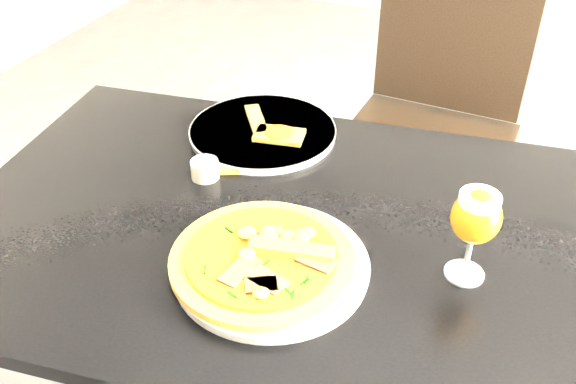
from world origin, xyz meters
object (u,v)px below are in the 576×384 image
at_px(dining_table, 283,259).
at_px(beer_glass, 476,218).
at_px(chair_far, 432,122).
at_px(pizza, 263,258).

xyz_separation_m(dining_table, beer_glass, (0.32, -0.02, 0.21)).
height_order(dining_table, chair_far, chair_far).
xyz_separation_m(chair_far, pizza, (-0.11, -0.95, 0.23)).
relative_size(dining_table, beer_glass, 7.86).
relative_size(chair_far, pizza, 3.32).
bearing_deg(pizza, chair_far, 83.45).
height_order(chair_far, pizza, chair_far).
height_order(dining_table, pizza, pizza).
height_order(dining_table, beer_glass, beer_glass).
distance_m(chair_far, beer_glass, 0.92).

